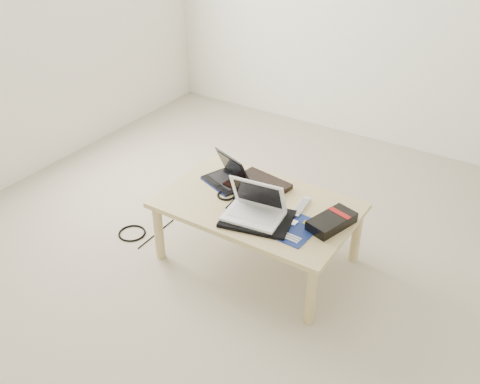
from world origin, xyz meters
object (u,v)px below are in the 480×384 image
Objects in this scene: netbook at (228,176)px; white_laptop at (255,208)px; coffee_table at (258,210)px; gpu_box at (332,222)px.

netbook is 0.95× the size of white_laptop.
coffee_table is at bearing 114.43° from white_laptop.
coffee_table is 0.18m from white_laptop.
coffee_table is at bearing -20.67° from netbook.
white_laptop reaches higher than gpu_box.
netbook is at bearing 159.33° from coffee_table.
white_laptop is 1.11× the size of gpu_box.
coffee_table is 3.68× the size of gpu_box.
gpu_box reaches higher than coffee_table.
white_laptop is (0.33, -0.24, 0.02)m from netbook.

